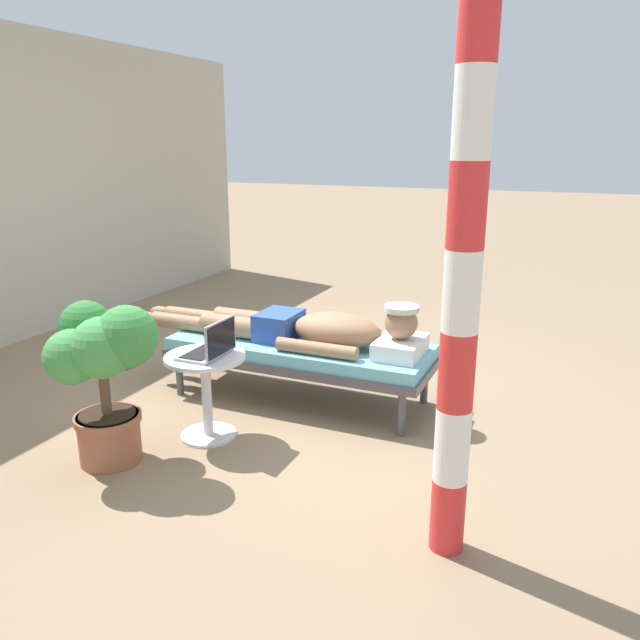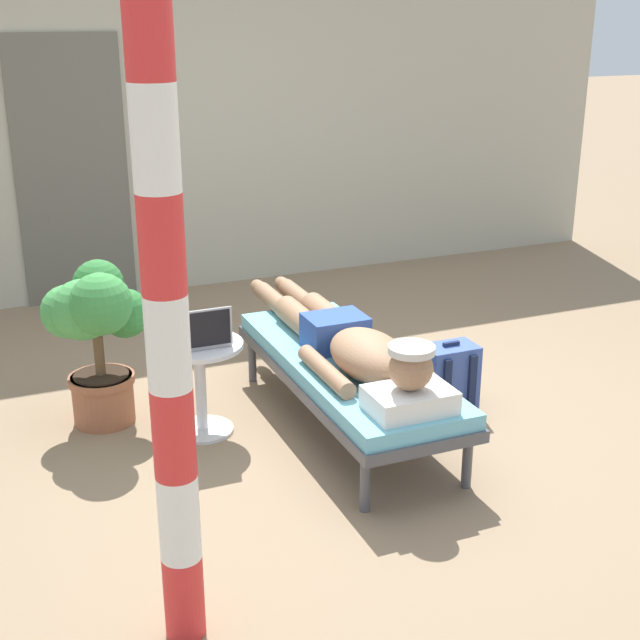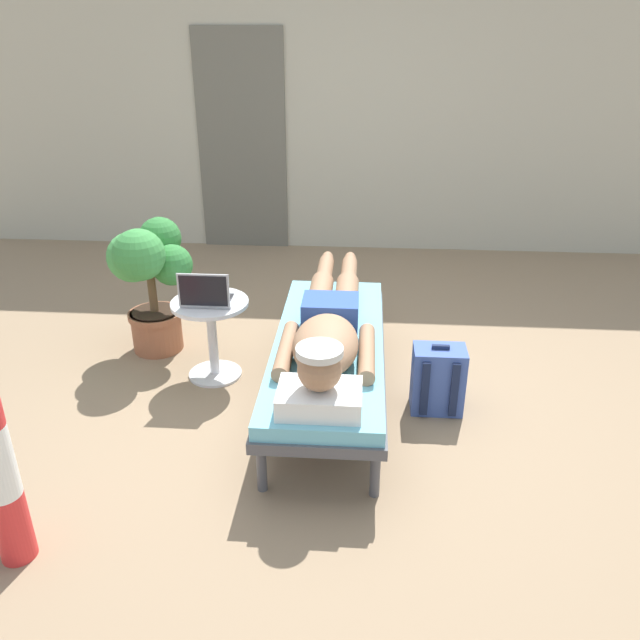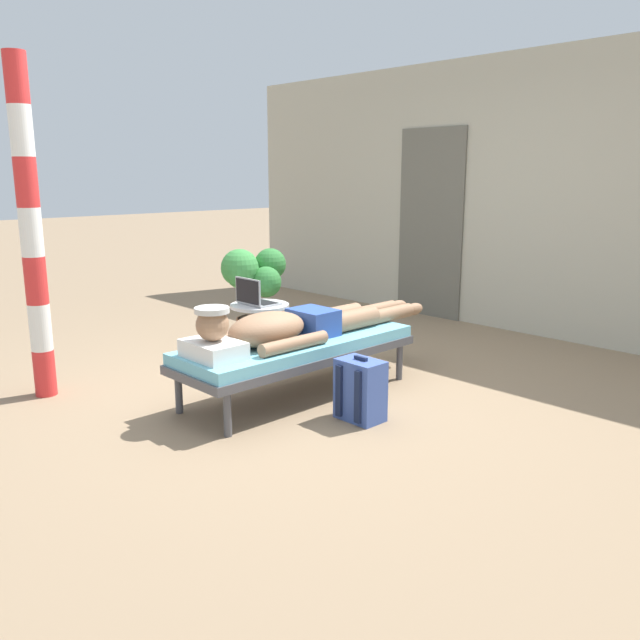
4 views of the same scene
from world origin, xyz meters
The scene contains 10 objects.
ground_plane centered at (0.00, 0.00, 0.00)m, with size 40.00×40.00×0.00m, color #8C7256.
house_wall_back centered at (0.04, 2.95, 1.35)m, with size 7.60×0.20×2.70m, color #B2AD99.
house_door_panel centered at (-0.97, 2.84, 1.02)m, with size 0.84×0.03×2.04m, color #625F54.
lounge_chair centered at (0.04, -0.03, 0.35)m, with size 0.65×1.83×0.42m.
person_reclining centered at (0.04, -0.07, 0.52)m, with size 0.53×2.17×0.33m.
side_table centered at (-0.71, 0.24, 0.36)m, with size 0.48×0.48×0.52m.
laptop centered at (-0.71, 0.19, 0.58)m, with size 0.31×0.24×0.23m.
backpack centered at (0.68, -0.05, 0.20)m, with size 0.30×0.26×0.42m.
potted_plant centered at (-1.20, 0.55, 0.59)m, with size 0.58×0.62×0.92m.
porch_post centered at (-1.22, -1.34, 1.17)m, with size 0.15×0.15×2.34m.
Camera 4 is at (3.40, -3.01, 1.57)m, focal length 36.68 mm.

